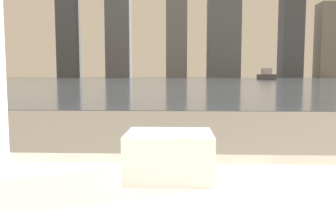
# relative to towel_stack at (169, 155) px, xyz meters

# --- Properties ---
(towel_stack) EXTENTS (0.22, 0.17, 0.12)m
(towel_stack) POSITION_rel_towel_stack_xyz_m (0.00, 0.00, 0.00)
(towel_stack) COLOR white
(towel_stack) RESTS_ON bathtub
(harbor_water) EXTENTS (180.00, 110.00, 0.01)m
(harbor_water) POSITION_rel_towel_stack_xyz_m (0.08, 61.18, -0.55)
(harbor_water) COLOR slate
(harbor_water) RESTS_ON ground_plane
(harbor_boat_2) EXTENTS (2.22, 5.52, 2.03)m
(harbor_boat_2) POSITION_rel_towel_stack_xyz_m (15.34, 58.75, 0.17)
(harbor_boat_2) COLOR #4C4C51
(harbor_boat_2) RESTS_ON harbor_water
(skyline_tower_0) EXTENTS (7.07, 6.17, 47.72)m
(skyline_tower_0) POSITION_rel_towel_stack_xyz_m (-40.59, 117.18, 23.30)
(skyline_tower_0) COLOR #4C515B
(skyline_tower_0) RESTS_ON ground_plane
(skyline_tower_1) EXTENTS (7.73, 10.69, 38.88)m
(skyline_tower_1) POSITION_rel_towel_stack_xyz_m (-22.29, 117.18, 18.88)
(skyline_tower_1) COLOR slate
(skyline_tower_1) RESTS_ON ground_plane
(skyline_tower_2) EXTENTS (7.21, 9.92, 36.04)m
(skyline_tower_2) POSITION_rel_towel_stack_xyz_m (-1.52, 117.18, 17.46)
(skyline_tower_2) COLOR slate
(skyline_tower_2) RESTS_ON ground_plane
(skyline_tower_3) EXTENTS (10.87, 11.22, 31.27)m
(skyline_tower_3) POSITION_rel_towel_stack_xyz_m (14.94, 117.18, 15.08)
(skyline_tower_3) COLOR slate
(skyline_tower_3) RESTS_ON ground_plane
(skyline_tower_5) EXTENTS (6.19, 6.87, 25.80)m
(skyline_tower_5) POSITION_rel_towel_stack_xyz_m (50.82, 117.18, 12.34)
(skyline_tower_5) COLOR gray
(skyline_tower_5) RESTS_ON ground_plane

